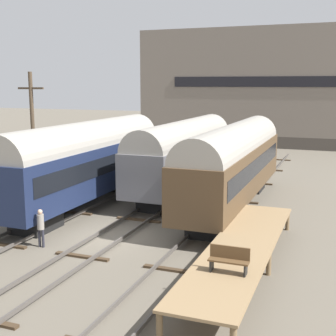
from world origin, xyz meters
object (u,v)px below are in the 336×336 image
object	(u,v)px
train_car_navy	(86,159)
bench	(229,259)
utility_pole	(33,137)
train_car_grey	(183,152)
train_car_brown	(234,161)
person_worker	(41,224)

from	to	relation	value
train_car_navy	bench	xyz separation A→B (m)	(11.29, -9.61, -1.37)
bench	utility_pole	size ratio (longest dim) A/B	0.17
train_car_grey	train_car_brown	world-z (taller)	train_car_brown
person_worker	utility_pole	xyz separation A→B (m)	(-5.06, 6.50, 3.17)
train_car_navy	utility_pole	xyz separation A→B (m)	(-3.24, -0.72, 1.31)
train_car_grey	bench	size ratio (longest dim) A/B	10.73
person_worker	train_car_grey	bearing A→B (deg)	79.38
train_car_brown	person_worker	world-z (taller)	train_car_brown
train_car_brown	person_worker	xyz separation A→B (m)	(-6.75, -9.99, -1.84)
bench	train_car_grey	bearing A→B (deg)	114.28
train_car_grey	train_car_navy	bearing A→B (deg)	-125.95
train_car_navy	train_car_brown	size ratio (longest dim) A/B	0.96
train_car_brown	person_worker	bearing A→B (deg)	-124.06
train_car_brown	bench	world-z (taller)	train_car_brown
train_car_navy	train_car_brown	xyz separation A→B (m)	(8.58, 2.76, -0.03)
train_car_grey	person_worker	world-z (taller)	train_car_grey
train_car_brown	bench	size ratio (longest dim) A/B	11.67
person_worker	utility_pole	world-z (taller)	utility_pole
train_car_brown	utility_pole	xyz separation A→B (m)	(-11.82, -3.49, 1.33)
train_car_brown	utility_pole	size ratio (longest dim) A/B	1.99
train_car_grey	bench	distance (m)	17.08
train_car_grey	bench	world-z (taller)	train_car_grey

